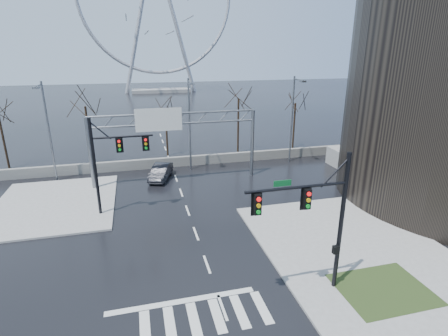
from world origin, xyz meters
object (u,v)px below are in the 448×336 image
object	(u,v)px
signal_mast_far	(109,157)
car	(161,172)
ferris_wheel	(156,1)
signal_mast_near	(320,213)
sign_gantry	(171,132)

from	to	relation	value
signal_mast_far	car	distance (m)	9.44
ferris_wheel	car	size ratio (longest dim) A/B	11.09
signal_mast_near	ferris_wheel	bearing A→B (deg)	90.08
signal_mast_near	car	distance (m)	21.78
sign_gantry	signal_mast_far	bearing A→B (deg)	-132.47
car	sign_gantry	bearing A→B (deg)	-29.70
signal_mast_near	signal_mast_far	size ratio (longest dim) A/B	1.00
ferris_wheel	car	xyz separation A→B (m)	(-6.52, -78.72, -25.38)
signal_mast_far	ferris_wheel	bearing A→B (deg)	82.80
ferris_wheel	car	world-z (taller)	ferris_wheel
sign_gantry	ferris_wheel	xyz separation A→B (m)	(5.38, 80.04, 20.95)
sign_gantry	ferris_wheel	size ratio (longest dim) A/B	0.32
signal_mast_near	signal_mast_far	distance (m)	17.03
signal_mast_far	sign_gantry	distance (m)	8.14
signal_mast_near	ferris_wheel	xyz separation A→B (m)	(-0.14, 99.04, 21.26)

